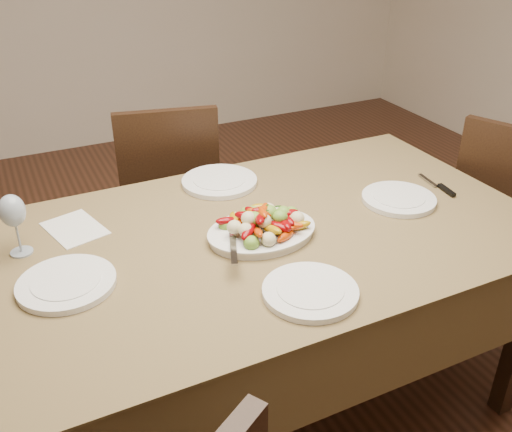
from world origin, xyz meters
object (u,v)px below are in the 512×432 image
at_px(chair_far, 169,195).
at_px(plate_right, 399,199).
at_px(serving_platter, 262,234).
at_px(dining_table, 256,326).
at_px(plate_far, 219,182).
at_px(plate_near, 310,292).
at_px(plate_left, 67,284).
at_px(wine_glass, 15,223).

relative_size(chair_far, plate_right, 3.72).
bearing_deg(serving_platter, dining_table, 101.16).
height_order(plate_far, plate_near, same).
xyz_separation_m(plate_far, plate_near, (-0.04, -0.73, 0.00)).
height_order(dining_table, plate_near, plate_near).
bearing_deg(plate_left, plate_near, -28.88).
relative_size(plate_left, plate_near, 1.03).
bearing_deg(chair_far, plate_far, 107.30).
bearing_deg(dining_table, wine_glass, 163.69).
bearing_deg(chair_far, plate_near, 102.64).
xyz_separation_m(plate_left, plate_near, (0.58, -0.32, 0.00)).
xyz_separation_m(serving_platter, plate_near, (-0.01, -0.32, -0.00)).
bearing_deg(serving_platter, plate_far, 86.27).
distance_m(chair_far, plate_near, 1.30).
distance_m(plate_left, plate_near, 0.66).
bearing_deg(plate_near, wine_glass, 140.71).
bearing_deg(dining_table, plate_far, 85.12).
xyz_separation_m(chair_far, plate_right, (0.56, -0.93, 0.29)).
relative_size(plate_near, wine_glass, 1.26).
distance_m(chair_far, serving_platter, 0.99).
height_order(dining_table, wine_glass, wine_glass).
bearing_deg(dining_table, plate_near, -91.34).
relative_size(serving_platter, plate_right, 1.32).
distance_m(serving_platter, plate_near, 0.32).
xyz_separation_m(plate_left, wine_glass, (-0.09, 0.23, 0.09)).
relative_size(plate_left, plate_right, 1.04).
height_order(chair_far, serving_platter, chair_far).
relative_size(serving_platter, plate_left, 1.26).
relative_size(dining_table, chair_far, 1.94).
bearing_deg(plate_left, plate_right, 0.48).
bearing_deg(plate_far, wine_glass, -165.78).
bearing_deg(chair_far, wine_glass, 59.24).
bearing_deg(plate_far, plate_left, -146.47).
distance_m(plate_near, wine_glass, 0.87).
height_order(plate_far, wine_glass, wine_glass).
distance_m(serving_platter, plate_left, 0.59).
bearing_deg(plate_left, wine_glass, 111.94).
xyz_separation_m(plate_near, wine_glass, (-0.67, 0.55, 0.09)).
relative_size(plate_far, plate_near, 1.08).
xyz_separation_m(serving_platter, plate_left, (-0.59, -0.00, -0.00)).
bearing_deg(wine_glass, serving_platter, -18.40).
relative_size(dining_table, wine_glass, 8.98).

